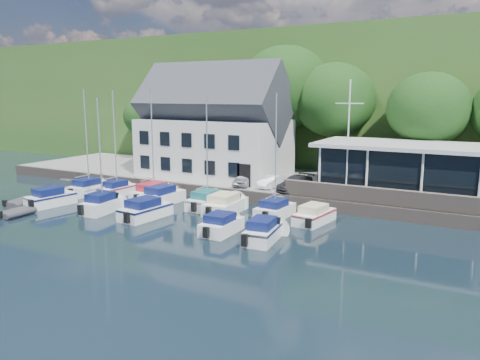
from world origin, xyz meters
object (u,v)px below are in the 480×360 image
at_px(boat_r1_2, 152,145).
at_px(boat_r2_3, 222,223).
at_px(boat_r1_6, 276,160).
at_px(boat_r2_2, 145,208).
at_px(car_blue, 331,185).
at_px(boat_r1_3, 162,195).
at_px(car_dgrey, 295,183).
at_px(boat_r2_4, 264,229).
at_px(boat_r1_1, 115,149).
at_px(boat_r1_7, 314,213).
at_px(club_pavilion, 401,169).
at_px(dinghy_1, 16,212).
at_px(boat_r1_4, 207,152).
at_px(car_silver, 245,179).
at_px(boat_r2_0, 51,197).
at_px(boat_r1_0, 87,146).
at_px(harbor_building, 214,131).
at_px(boat_r1_5, 225,203).
at_px(car_white, 272,181).
at_px(boat_r2_1, 100,151).
at_px(flagpole, 348,139).
at_px(dinghy_0, 22,201).

xyz_separation_m(boat_r1_2, boat_r2_3, (9.99, -5.45, -4.08)).
bearing_deg(boat_r2_3, boat_r1_6, 74.47).
bearing_deg(boat_r2_2, boat_r1_6, 35.81).
xyz_separation_m(car_blue, boat_r1_6, (-2.42, -5.77, 2.62)).
bearing_deg(boat_r1_3, boat_r2_3, -26.27).
xyz_separation_m(car_dgrey, boat_r2_4, (2.32, -10.87, -0.87)).
bearing_deg(boat_r2_4, boat_r1_1, 154.43).
height_order(car_dgrey, boat_r2_2, car_dgrey).
bearing_deg(boat_r1_7, club_pavilion, 71.16).
bearing_deg(car_dgrey, boat_r1_2, -146.24).
distance_m(boat_r2_4, dinghy_1, 19.17).
xyz_separation_m(boat_r1_1, boat_r1_4, (9.72, -0.16, 0.30)).
height_order(car_silver, car_blue, car_blue).
bearing_deg(boat_r1_4, boat_r2_0, -152.47).
xyz_separation_m(boat_r1_3, boat_r2_0, (-7.48, -4.97, -0.00)).
bearing_deg(car_dgrey, boat_r1_4, -126.17).
relative_size(boat_r1_7, boat_r2_0, 0.95).
bearing_deg(boat_r1_0, dinghy_1, -80.93).
xyz_separation_m(boat_r1_7, boat_r2_0, (-20.57, -5.40, 0.09)).
height_order(boat_r1_0, boat_r1_1, boat_r1_0).
distance_m(harbor_building, boat_r2_4, 19.38).
bearing_deg(boat_r1_3, boat_r1_6, 6.31).
distance_m(boat_r1_3, boat_r1_5, 6.13).
distance_m(boat_r2_0, boat_r2_3, 16.07).
bearing_deg(boat_r1_1, boat_r1_5, 0.11).
xyz_separation_m(harbor_building, boat_r1_4, (4.77, -8.77, -0.86)).
bearing_deg(boat_r1_6, car_white, 120.31).
bearing_deg(boat_r1_6, boat_r2_4, -68.83).
relative_size(car_silver, boat_r1_4, 0.39).
relative_size(boat_r1_1, dinghy_1, 3.10).
bearing_deg(boat_r2_1, boat_r1_0, 137.89).
xyz_separation_m(car_white, dinghy_1, (-14.37, -14.44, -1.23)).
bearing_deg(car_dgrey, boat_r2_0, -139.36).
xyz_separation_m(flagpole, boat_r2_3, (-5.20, -10.54, -4.86)).
bearing_deg(harbor_building, car_white, -22.29).
xyz_separation_m(harbor_building, boat_r2_2, (2.39, -13.50, -4.59)).
distance_m(boat_r1_5, boat_r2_2, 6.02).
distance_m(car_blue, dinghy_1, 24.52).
xyz_separation_m(car_white, boat_r1_1, (-12.82, -5.38, 2.65)).
bearing_deg(car_white, boat_r1_7, -33.06).
xyz_separation_m(car_white, boat_r1_0, (-15.46, -6.15, 2.82)).
relative_size(car_blue, boat_r1_6, 0.42).
height_order(boat_r1_0, boat_r2_1, boat_r2_1).
xyz_separation_m(boat_r2_2, dinghy_0, (-11.50, -1.76, -0.43)).
height_order(car_dgrey, boat_r2_3, car_dgrey).
bearing_deg(boat_r1_5, boat_r1_3, 176.93).
xyz_separation_m(boat_r2_4, dinghy_0, (-21.45, -1.05, -0.41)).
xyz_separation_m(boat_r1_2, dinghy_1, (-5.72, -9.09, -4.44)).
distance_m(car_blue, dinghy_0, 25.38).
bearing_deg(boat_r2_2, boat_r2_3, 0.70).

